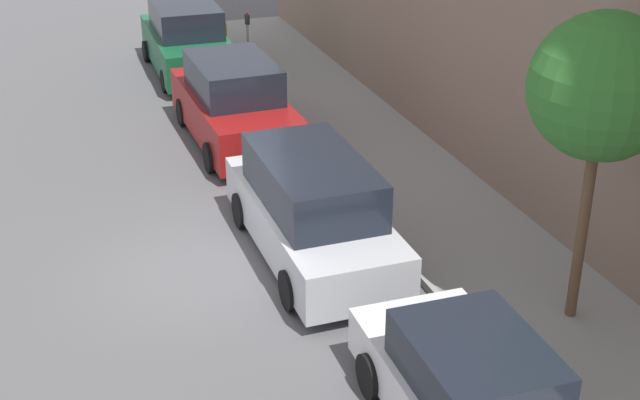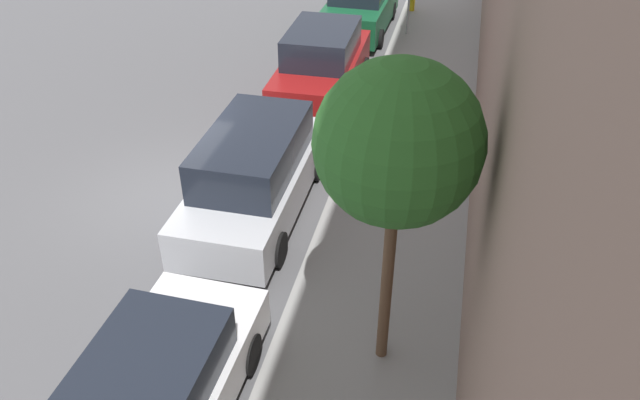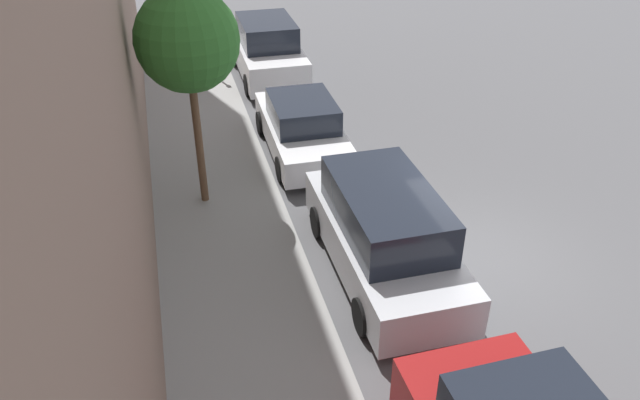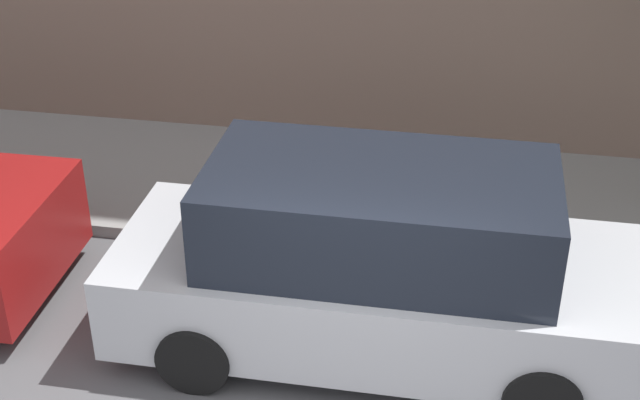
# 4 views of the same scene
# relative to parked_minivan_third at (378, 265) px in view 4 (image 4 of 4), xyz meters

# --- Properties ---
(sidewalk) EXTENTS (2.92, 32.00, 0.15)m
(sidewalk) POSITION_rel_parked_minivan_third_xyz_m (2.85, 0.08, -0.85)
(sidewalk) COLOR gray
(sidewalk) RESTS_ON ground_plane
(parked_minivan_third) EXTENTS (2.02, 4.90, 1.90)m
(parked_minivan_third) POSITION_rel_parked_minivan_third_xyz_m (0.00, 0.00, 0.00)
(parked_minivan_third) COLOR #B7BABF
(parked_minivan_third) RESTS_ON ground_plane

